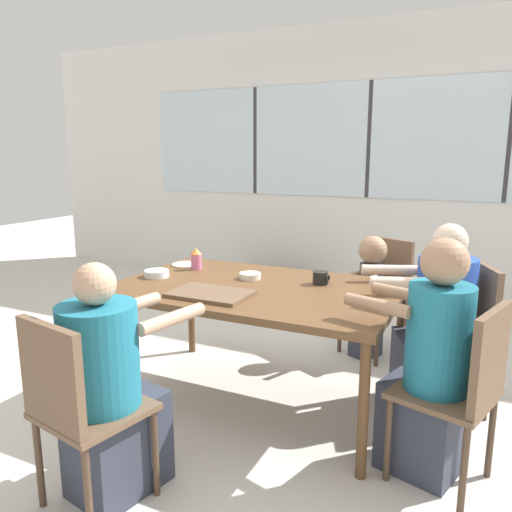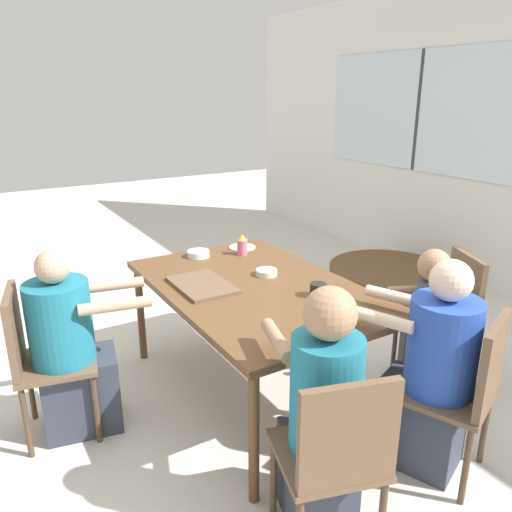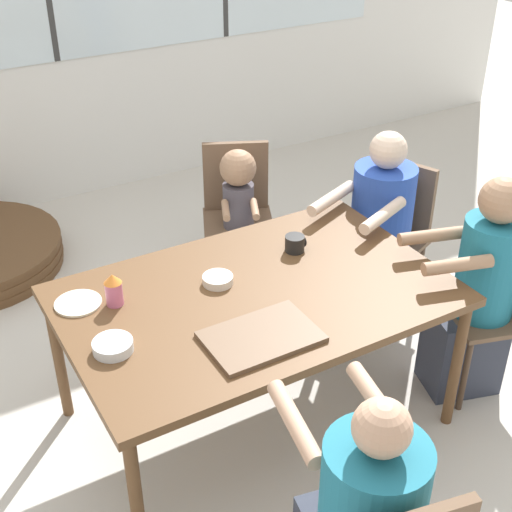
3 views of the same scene
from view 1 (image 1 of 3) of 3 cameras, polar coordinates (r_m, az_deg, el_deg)
name	(u,v)px [view 1 (image 1 of 3)]	position (r m, az deg, el deg)	size (l,w,h in m)	color
ground_plane	(256,399)	(3.19, 0.00, -16.00)	(16.00, 16.00, 0.00)	beige
wall_back_with_windows	(369,159)	(5.44, 12.79, 10.72)	(8.40, 0.08, 2.80)	silver
dining_table	(256,295)	(2.94, 0.00, -4.44)	(1.63, 1.05, 0.72)	brown
chair_for_woman_green_shirt	(74,400)	(2.21, -20.10, -15.25)	(0.47, 0.47, 0.86)	brown
chair_for_man_blue_shirt	(466,382)	(2.40, 22.86, -13.16)	(0.50, 0.50, 0.86)	brown
chair_for_man_teal_shirt	(467,324)	(3.17, 22.94, -7.17)	(0.52, 0.52, 0.86)	brown
chair_for_toddler	(382,286)	(3.85, 14.20, -3.30)	(0.53, 0.53, 0.86)	brown
person_woman_green_shirt	(110,394)	(2.31, -16.39, -14.93)	(0.43, 0.65, 1.05)	#333847
person_man_blue_shirt	(430,370)	(2.45, 19.22, -12.16)	(0.57, 0.42, 1.13)	#333847
person_man_teal_shirt	(437,327)	(3.12, 19.96, -7.64)	(0.67, 0.53, 1.10)	#333847
person_toddler	(369,294)	(3.75, 12.80, -4.30)	(0.29, 0.37, 0.90)	#333847
food_tray_dark	(210,294)	(2.75, -5.24, -4.31)	(0.43, 0.29, 0.02)	brown
coffee_mug	(321,278)	(2.98, 7.42, -2.49)	(0.10, 0.09, 0.08)	black
sippy_cup	(196,259)	(3.35, -6.85, -0.29)	(0.07, 0.07, 0.14)	#CC668C
bowl_white_shallow	(157,273)	(3.20, -11.28, -1.97)	(0.15, 0.15, 0.04)	silver
bowl_cereal	(250,276)	(3.09, -0.68, -2.28)	(0.13, 0.13, 0.04)	silver
plate_tortillas	(186,264)	(3.50, -8.02, -0.96)	(0.19, 0.19, 0.01)	beige
folded_table_stack	(263,288)	(5.25, 0.80, -3.68)	(1.15, 1.15, 0.18)	brown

